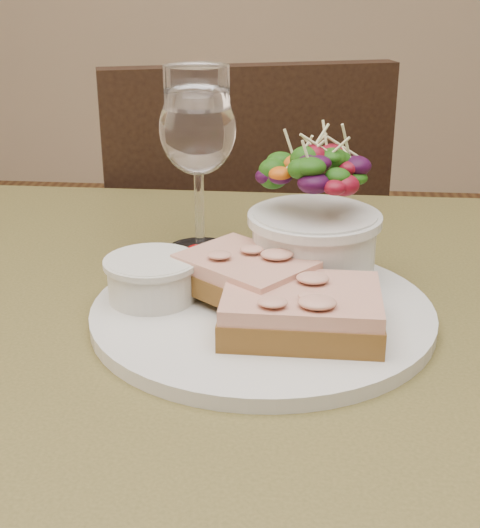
# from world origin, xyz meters

# --- Properties ---
(cafe_table) EXTENTS (0.80, 0.80, 0.75)m
(cafe_table) POSITION_xyz_m (0.00, 0.00, 0.65)
(cafe_table) COLOR #45421D
(cafe_table) RESTS_ON ground
(chair_far) EXTENTS (0.53, 0.53, 0.90)m
(chair_far) POSITION_xyz_m (-0.08, 0.67, 0.29)
(chair_far) COLOR black
(chair_far) RESTS_ON ground
(dinner_plate) EXTENTS (0.29, 0.29, 0.01)m
(dinner_plate) POSITION_xyz_m (0.02, 0.03, 0.76)
(dinner_plate) COLOR silver
(dinner_plate) RESTS_ON cafe_table
(sandwich_front) EXTENTS (0.12, 0.09, 0.03)m
(sandwich_front) POSITION_xyz_m (0.05, -0.01, 0.78)
(sandwich_front) COLOR #543216
(sandwich_front) RESTS_ON dinner_plate
(sandwich_back) EXTENTS (0.13, 0.13, 0.03)m
(sandwich_back) POSITION_xyz_m (0.01, 0.04, 0.79)
(sandwich_back) COLOR #543216
(sandwich_back) RESTS_ON dinner_plate
(ramekin) EXTENTS (0.08, 0.08, 0.04)m
(ramekin) POSITION_xyz_m (-0.07, 0.04, 0.78)
(ramekin) COLOR beige
(ramekin) RESTS_ON dinner_plate
(salad_bowl) EXTENTS (0.11, 0.11, 0.13)m
(salad_bowl) POSITION_xyz_m (0.06, 0.10, 0.82)
(salad_bowl) COLOR silver
(salad_bowl) RESTS_ON dinner_plate
(garnish) EXTENTS (0.05, 0.04, 0.02)m
(garnish) POSITION_xyz_m (-0.04, 0.12, 0.77)
(garnish) COLOR #0E3A0A
(garnish) RESTS_ON dinner_plate
(wine_glass) EXTENTS (0.08, 0.08, 0.18)m
(wine_glass) POSITION_xyz_m (-0.05, 0.18, 0.87)
(wine_glass) COLOR white
(wine_glass) RESTS_ON cafe_table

